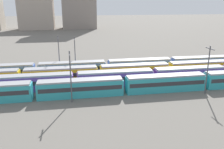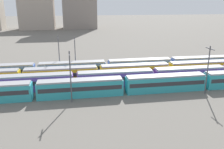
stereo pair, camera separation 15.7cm
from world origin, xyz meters
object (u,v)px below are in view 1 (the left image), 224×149
(train_track_3, at_px, (171,64))
(catenary_pole_0, at_px, (71,75))
(train_track_0, at_px, (165,83))
(catenary_pole_3, at_px, (75,53))
(train_track_1, at_px, (115,78))
(catenary_pole_1, at_px, (59,53))
(train_track_2, at_px, (169,69))
(catenary_pole_2, at_px, (208,68))

(train_track_3, distance_m, catenary_pole_0, 34.35)
(train_track_0, relative_size, catenary_pole_0, 8.98)
(train_track_3, xyz_separation_m, catenary_pole_3, (-27.41, 3.26, 3.62))
(train_track_1, bearing_deg, catenary_pole_1, 135.07)
(train_track_0, xyz_separation_m, catenary_pole_0, (-20.84, -2.82, 3.86))
(train_track_2, relative_size, catenary_pole_3, 11.29)
(train_track_0, height_order, train_track_2, same)
(train_track_0, relative_size, train_track_2, 0.83)
(train_track_3, bearing_deg, train_track_1, -150.51)
(train_track_2, height_order, catenary_pole_0, catenary_pole_0)
(train_track_0, height_order, catenary_pole_2, catenary_pole_2)
(train_track_0, relative_size, catenary_pole_2, 8.83)
(train_track_1, relative_size, train_track_2, 0.83)
(train_track_1, relative_size, train_track_3, 0.83)
(train_track_2, height_order, catenary_pole_2, catenary_pole_2)
(train_track_3, relative_size, catenary_pole_1, 10.73)
(catenary_pole_1, height_order, catenary_pole_3, catenary_pole_1)
(catenary_pole_0, relative_size, catenary_pole_1, 0.99)
(train_track_3, distance_m, catenary_pole_3, 27.85)
(catenary_pole_2, bearing_deg, train_track_0, 158.34)
(catenary_pole_2, bearing_deg, catenary_pole_3, 141.28)
(catenary_pole_1, bearing_deg, catenary_pole_3, 3.27)
(train_track_2, distance_m, catenary_pole_1, 30.40)
(train_track_0, bearing_deg, catenary_pole_1, 142.13)
(train_track_2, xyz_separation_m, catenary_pole_0, (-25.92, -13.22, 3.86))
(train_track_1, distance_m, catenary_pole_2, 20.63)
(catenary_pole_3, bearing_deg, train_track_0, -44.02)
(catenary_pole_0, xyz_separation_m, catenary_pole_1, (-3.09, 21.43, 0.03))
(train_track_0, distance_m, catenary_pole_2, 9.42)
(catenary_pole_1, bearing_deg, train_track_1, -44.93)
(train_track_0, height_order, catenary_pole_1, catenary_pole_1)
(train_track_0, distance_m, catenary_pole_1, 30.57)
(train_track_0, distance_m, train_track_2, 11.57)
(catenary_pole_0, bearing_deg, train_track_1, 37.77)
(train_track_3, relative_size, catenary_pole_2, 10.62)
(catenary_pole_2, distance_m, catenary_pole_3, 35.21)
(train_track_2, distance_m, catenary_pole_3, 26.26)
(train_track_0, bearing_deg, train_track_3, 63.15)
(train_track_1, bearing_deg, train_track_0, -26.36)
(train_track_3, bearing_deg, train_track_0, -116.85)
(catenary_pole_1, height_order, catenary_pole_2, catenary_pole_2)
(catenary_pole_2, bearing_deg, train_track_1, 155.62)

